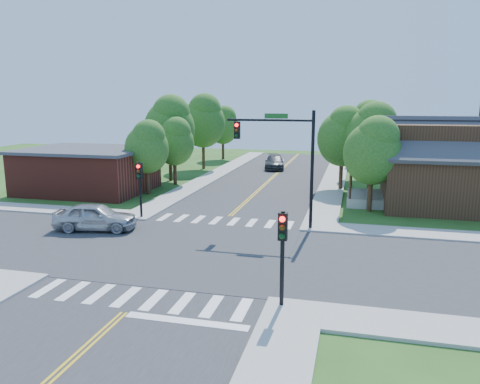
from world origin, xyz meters
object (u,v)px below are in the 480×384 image
(signal_mast_ne, at_px, (284,150))
(car_silver, at_px, (95,217))
(signal_pole_nw, at_px, (140,179))
(house_ne, at_px, (455,162))
(car_dgrey, at_px, (274,162))
(signal_pole_se, at_px, (282,241))

(signal_mast_ne, distance_m, car_silver, 12.09)
(signal_pole_nw, distance_m, house_ne, 22.45)
(signal_mast_ne, height_order, car_dgrey, signal_mast_ne)
(signal_pole_se, bearing_deg, car_dgrey, 100.29)
(signal_mast_ne, bearing_deg, house_ne, 37.68)
(signal_mast_ne, bearing_deg, car_dgrey, 101.08)
(car_dgrey, bearing_deg, signal_pole_se, -89.74)
(signal_mast_ne, relative_size, house_ne, 0.55)
(signal_mast_ne, distance_m, house_ne, 14.23)
(signal_pole_nw, xyz_separation_m, car_dgrey, (4.74, 24.39, -1.91))
(signal_mast_ne, relative_size, car_silver, 1.39)
(car_silver, relative_size, car_dgrey, 0.94)
(house_ne, distance_m, car_silver, 25.26)
(signal_pole_nw, bearing_deg, house_ne, 22.69)
(signal_pole_se, relative_size, car_dgrey, 0.69)
(signal_mast_ne, height_order, signal_pole_nw, signal_mast_ne)
(car_silver, bearing_deg, signal_pole_se, -132.78)
(house_ne, bearing_deg, signal_mast_ne, -142.32)
(signal_pole_se, height_order, car_dgrey, signal_pole_se)
(signal_mast_ne, xyz_separation_m, house_ne, (11.19, 8.65, -1.52))
(signal_mast_ne, xyz_separation_m, signal_pole_nw, (-9.51, -0.01, -2.19))
(signal_pole_nw, height_order, car_dgrey, signal_pole_nw)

